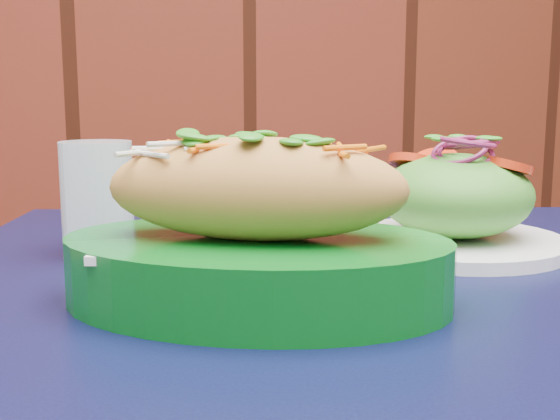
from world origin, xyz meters
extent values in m
cube|color=black|center=(-0.50, 1.85, 0.73)|extent=(0.95, 0.95, 0.03)
cube|color=white|center=(-0.61, 1.84, 0.79)|extent=(0.24, 0.17, 0.01)
ellipsoid|color=gold|center=(-0.61, 1.84, 0.83)|extent=(0.23, 0.16, 0.07)
cylinder|color=white|center=(-0.38, 1.98, 0.76)|extent=(0.22, 0.22, 0.01)
ellipsoid|color=#4C992D|center=(-0.38, 1.98, 0.80)|extent=(0.15, 0.15, 0.08)
cylinder|color=red|center=(-0.34, 1.95, 0.84)|extent=(0.04, 0.04, 0.01)
cylinder|color=red|center=(-0.41, 2.01, 0.84)|extent=(0.04, 0.04, 0.01)
cylinder|color=red|center=(-0.38, 2.02, 0.84)|extent=(0.04, 0.04, 0.01)
torus|color=#7D1B4B|center=(-0.38, 1.98, 0.85)|extent=(0.05, 0.05, 0.00)
torus|color=#7D1B4B|center=(-0.38, 1.98, 0.85)|extent=(0.05, 0.05, 0.00)
torus|color=#7D1B4B|center=(-0.38, 1.98, 0.86)|extent=(0.05, 0.05, 0.00)
torus|color=#7D1B4B|center=(-0.38, 1.98, 0.86)|extent=(0.05, 0.05, 0.00)
cylinder|color=silver|center=(-0.72, 2.03, 0.80)|extent=(0.07, 0.07, 0.11)
camera|label=1|loc=(-0.70, 1.36, 0.90)|focal=45.00mm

